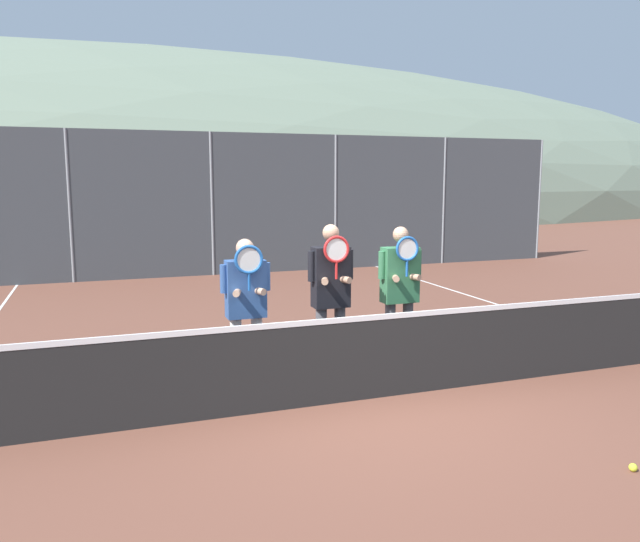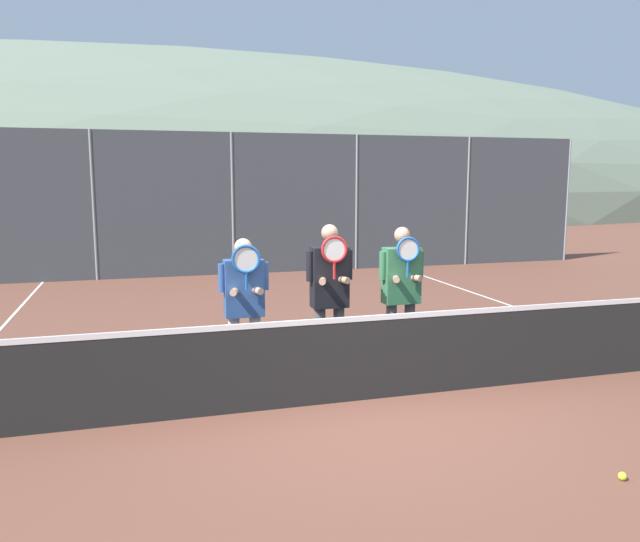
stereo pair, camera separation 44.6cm
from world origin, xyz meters
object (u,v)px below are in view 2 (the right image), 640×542
at_px(player_center_left, 330,291).
at_px(player_center_right, 401,288).
at_px(tennis_ball_on_court, 622,476).
at_px(car_left_of_center, 195,231).
at_px(player_leftmost, 244,300).
at_px(car_center, 368,225).

distance_m(player_center_left, player_center_right, 0.96).
bearing_deg(tennis_ball_on_court, car_left_of_center, 98.39).
bearing_deg(player_leftmost, car_center, 63.11).
distance_m(player_center_left, car_left_of_center, 11.17).
bearing_deg(player_center_right, car_left_of_center, 97.88).
bearing_deg(player_center_left, tennis_ball_on_court, -63.28).
xyz_separation_m(player_leftmost, player_center_right, (1.93, 0.00, 0.04)).
bearing_deg(tennis_ball_on_court, player_leftmost, 128.70).
relative_size(player_leftmost, player_center_left, 0.92).
bearing_deg(player_center_right, tennis_ball_on_court, -79.80).
distance_m(player_center_right, car_center, 12.15).
distance_m(player_center_left, car_center, 12.59).
xyz_separation_m(player_center_left, car_center, (4.85, 11.62, -0.16)).
bearing_deg(player_center_right, player_center_left, -173.22).
bearing_deg(tennis_ball_on_court, player_center_left, 116.72).
height_order(player_leftmost, tennis_ball_on_court, player_leftmost).
bearing_deg(player_leftmost, player_center_left, -6.35).
xyz_separation_m(player_leftmost, car_center, (5.83, 11.51, -0.09)).
relative_size(player_leftmost, car_left_of_center, 0.36).
distance_m(player_leftmost, tennis_ball_on_court, 4.10).
height_order(player_center_left, car_left_of_center, player_center_left).
bearing_deg(car_left_of_center, player_center_right, -82.12).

